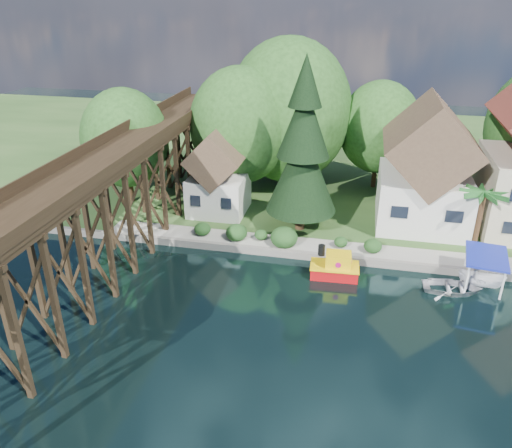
# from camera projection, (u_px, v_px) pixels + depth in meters

# --- Properties ---
(ground) EXTENTS (140.00, 140.00, 0.00)m
(ground) POSITION_uv_depth(u_px,v_px,m) (323.00, 323.00, 31.87)
(ground) COLOR black
(ground) RESTS_ON ground
(bank) EXTENTS (140.00, 52.00, 0.50)m
(bank) POSITION_uv_depth(u_px,v_px,m) (348.00, 158.00, 61.78)
(bank) COLOR #24441B
(bank) RESTS_ON ground
(seawall) EXTENTS (60.00, 0.40, 0.62)m
(seawall) POSITION_uv_depth(u_px,v_px,m) (385.00, 264.00, 38.04)
(seawall) COLOR slate
(seawall) RESTS_ON ground
(promenade) EXTENTS (50.00, 2.60, 0.06)m
(promenade) POSITION_uv_depth(u_px,v_px,m) (412.00, 256.00, 38.71)
(promenade) COLOR gray
(promenade) RESTS_ON bank
(trestle_bridge) EXTENTS (4.12, 44.18, 9.30)m
(trestle_bridge) POSITION_uv_depth(u_px,v_px,m) (118.00, 195.00, 37.20)
(trestle_bridge) COLOR black
(trestle_bridge) RESTS_ON ground
(house_left) EXTENTS (7.64, 8.64, 11.02)m
(house_left) POSITION_uv_depth(u_px,v_px,m) (426.00, 172.00, 42.45)
(house_left) COLOR silver
(house_left) RESTS_ON bank
(shed) EXTENTS (5.09, 5.40, 7.85)m
(shed) POSITION_uv_depth(u_px,v_px,m) (218.00, 177.00, 45.13)
(shed) COLOR silver
(shed) RESTS_ON bank
(bg_trees) EXTENTS (49.90, 13.30, 10.57)m
(bg_trees) POSITION_uv_depth(u_px,v_px,m) (358.00, 128.00, 47.31)
(bg_trees) COLOR #382314
(bg_trees) RESTS_ON bank
(shrubs) EXTENTS (15.76, 2.47, 1.70)m
(shrubs) POSITION_uv_depth(u_px,v_px,m) (277.00, 235.00, 40.39)
(shrubs) COLOR #1B3C15
(shrubs) RESTS_ON bank
(conifer) EXTENTS (5.90, 5.90, 14.52)m
(conifer) POSITION_uv_depth(u_px,v_px,m) (303.00, 150.00, 40.23)
(conifer) COLOR #382314
(conifer) RESTS_ON bank
(palm_tree) EXTENTS (4.05, 4.05, 5.04)m
(palm_tree) POSITION_uv_depth(u_px,v_px,m) (484.00, 196.00, 38.33)
(palm_tree) COLOR #382314
(palm_tree) RESTS_ON bank
(tugboat) EXTENTS (3.63, 2.11, 2.57)m
(tugboat) POSITION_uv_depth(u_px,v_px,m) (335.00, 267.00, 36.65)
(tugboat) COLOR #B40C0F
(tugboat) RESTS_ON ground
(boat_white_a) EXTENTS (4.23, 3.14, 0.84)m
(boat_white_a) POSITION_uv_depth(u_px,v_px,m) (452.00, 286.00, 34.94)
(boat_white_a) COLOR silver
(boat_white_a) RESTS_ON ground
(boat_canopy) EXTENTS (3.33, 4.31, 2.55)m
(boat_canopy) POSITION_uv_depth(u_px,v_px,m) (483.00, 273.00, 35.26)
(boat_canopy) COLOR white
(boat_canopy) RESTS_ON ground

